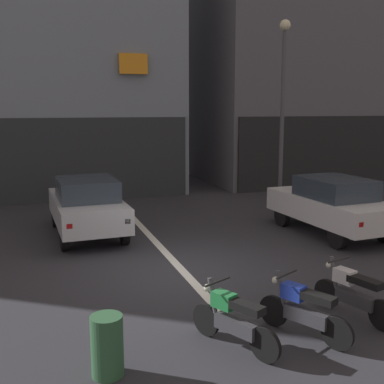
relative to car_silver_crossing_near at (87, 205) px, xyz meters
name	(u,v)px	position (x,y,z in m)	size (l,w,h in m)	color
ground_plane	(183,271)	(1.65, -3.73, -0.89)	(120.00, 120.00, 0.00)	#2B2B30
lane_centre_line	(130,214)	(1.65, 2.27, -0.88)	(0.20, 18.00, 0.01)	silver
building_far_right	(282,77)	(11.41, 9.74, 4.30)	(9.62, 9.80, 10.39)	#56565B
car_silver_crossing_near	(87,205)	(0.00, 0.00, 0.00)	(1.90, 4.16, 1.64)	black
car_white_parked_kerbside	(332,204)	(6.62, -2.06, 0.00)	(2.00, 4.20, 1.64)	black
car_red_down_street	(147,165)	(3.71, 8.45, 0.00)	(2.19, 4.27, 1.64)	black
street_lamp	(283,96)	(6.80, 1.28, 3.06)	(0.36, 0.36, 6.44)	#47474C
motorcycle_green_row_leftmost	(233,319)	(1.35, -7.22, -0.43)	(0.81, 1.53, 0.98)	black
motorcycle_blue_row_left_mid	(303,309)	(2.53, -7.26, -0.43)	(0.82, 1.52, 0.98)	black
motorcycle_white_row_centre	(353,293)	(3.71, -6.93, -0.43)	(0.63, 1.63, 0.98)	black
trash_bin	(107,346)	(-0.56, -7.38, -0.46)	(0.44, 0.44, 0.85)	#2D5938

